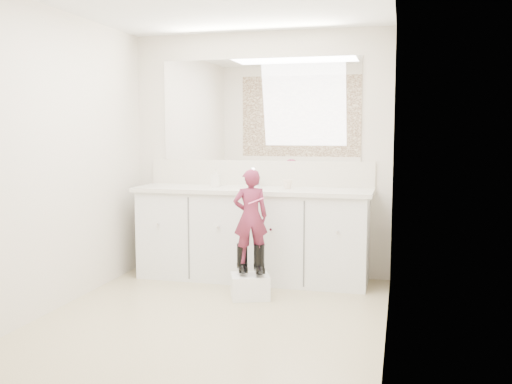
# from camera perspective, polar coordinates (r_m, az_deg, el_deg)

# --- Properties ---
(floor) EXTENTS (3.00, 3.00, 0.00)m
(floor) POSITION_cam_1_polar(r_m,az_deg,el_deg) (4.49, -4.42, -12.53)
(floor) COLOR #8F815E
(floor) RESTS_ON ground
(wall_back) EXTENTS (2.60, 0.00, 2.60)m
(wall_back) POSITION_cam_1_polar(r_m,az_deg,el_deg) (5.70, 0.34, 3.77)
(wall_back) COLOR beige
(wall_back) RESTS_ON floor
(wall_front) EXTENTS (2.60, 0.00, 2.60)m
(wall_front) POSITION_cam_1_polar(r_m,az_deg,el_deg) (2.88, -14.24, 1.26)
(wall_front) COLOR beige
(wall_front) RESTS_ON floor
(wall_left) EXTENTS (0.00, 3.00, 3.00)m
(wall_left) POSITION_cam_1_polar(r_m,az_deg,el_deg) (4.84, -19.30, 3.01)
(wall_left) COLOR beige
(wall_left) RESTS_ON floor
(wall_right) EXTENTS (0.00, 3.00, 3.00)m
(wall_right) POSITION_cam_1_polar(r_m,az_deg,el_deg) (4.03, 13.23, 2.63)
(wall_right) COLOR beige
(wall_right) RESTS_ON floor
(vanity_cabinet) EXTENTS (2.20, 0.55, 0.85)m
(vanity_cabinet) POSITION_cam_1_polar(r_m,az_deg,el_deg) (5.52, -0.36, -4.41)
(vanity_cabinet) COLOR silver
(vanity_cabinet) RESTS_ON floor
(countertop) EXTENTS (2.28, 0.58, 0.04)m
(countertop) POSITION_cam_1_polar(r_m,az_deg,el_deg) (5.44, -0.40, 0.18)
(countertop) COLOR beige
(countertop) RESTS_ON vanity_cabinet
(backsplash) EXTENTS (2.28, 0.03, 0.25)m
(backsplash) POSITION_cam_1_polar(r_m,az_deg,el_deg) (5.69, 0.30, 1.91)
(backsplash) COLOR beige
(backsplash) RESTS_ON countertop
(mirror) EXTENTS (2.00, 0.02, 1.00)m
(mirror) POSITION_cam_1_polar(r_m,az_deg,el_deg) (5.68, 0.31, 8.20)
(mirror) COLOR white
(mirror) RESTS_ON wall_back
(dot_panel) EXTENTS (2.00, 0.01, 1.20)m
(dot_panel) POSITION_cam_1_polar(r_m,az_deg,el_deg) (2.89, -14.39, 10.20)
(dot_panel) COLOR #472819
(dot_panel) RESTS_ON wall_front
(faucet) EXTENTS (0.08, 0.08, 0.10)m
(faucet) POSITION_cam_1_polar(r_m,az_deg,el_deg) (5.59, 0.03, 1.06)
(faucet) COLOR silver
(faucet) RESTS_ON countertop
(cup) EXTENTS (0.10, 0.10, 0.09)m
(cup) POSITION_cam_1_polar(r_m,az_deg,el_deg) (5.38, 3.17, 0.78)
(cup) COLOR beige
(cup) RESTS_ON countertop
(soap_bottle) EXTENTS (0.08, 0.08, 0.18)m
(soap_bottle) POSITION_cam_1_polar(r_m,az_deg,el_deg) (5.59, -4.01, 1.45)
(soap_bottle) COLOR silver
(soap_bottle) RESTS_ON countertop
(step_stool) EXTENTS (0.39, 0.36, 0.20)m
(step_stool) POSITION_cam_1_polar(r_m,az_deg,el_deg) (4.97, -0.60, -9.42)
(step_stool) COLOR white
(step_stool) RESTS_ON floor
(boot_left) EXTENTS (0.15, 0.20, 0.27)m
(boot_left) POSITION_cam_1_polar(r_m,az_deg,el_deg) (4.95, -1.39, -6.68)
(boot_left) COLOR black
(boot_left) RESTS_ON step_stool
(boot_right) EXTENTS (0.15, 0.20, 0.27)m
(boot_right) POSITION_cam_1_polar(r_m,az_deg,el_deg) (4.91, 0.31, -6.77)
(boot_right) COLOR black
(boot_right) RESTS_ON step_stool
(toddler) EXTENTS (0.35, 0.29, 0.81)m
(toddler) POSITION_cam_1_polar(r_m,az_deg,el_deg) (4.86, -0.55, -2.45)
(toddler) COLOR #AB3458
(toddler) RESTS_ON step_stool
(toothbrush) EXTENTS (0.13, 0.06, 0.06)m
(toothbrush) POSITION_cam_1_polar(r_m,az_deg,el_deg) (4.75, 0.02, -0.89)
(toothbrush) COLOR #F76093
(toothbrush) RESTS_ON toddler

